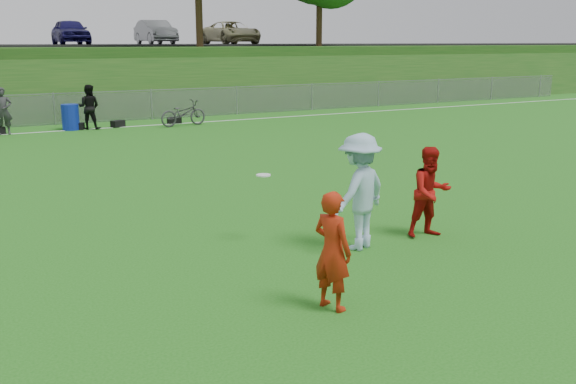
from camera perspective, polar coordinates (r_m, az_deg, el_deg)
ground at (r=8.84m, az=0.85°, el=-8.62°), size 120.00×120.00×0.00m
sideline_far at (r=25.68m, az=-19.27°, el=5.17°), size 60.00×0.10×0.01m
fence at (r=27.57m, az=-20.07°, el=6.97°), size 58.00×0.06×1.30m
berm at (r=38.40m, az=-22.73°, el=9.58°), size 120.00×18.00×3.00m
parking_lot at (r=40.35m, az=-23.24°, el=11.88°), size 120.00×12.00×0.10m
gear_bags at (r=25.97m, az=-16.84°, el=5.71°), size 7.25×0.52×0.26m
player_red_left at (r=8.00m, az=3.97°, el=-5.23°), size 0.52×0.64×1.52m
player_red_center at (r=11.20m, az=12.57°, el=-0.01°), size 0.83×0.69×1.56m
player_blue at (r=10.33m, az=6.35°, el=0.02°), size 1.39×1.10×1.88m
frisbee at (r=10.54m, az=-2.20°, el=1.51°), size 0.24×0.24×0.02m
recycling_bin at (r=25.80m, az=-18.77°, el=6.32°), size 0.72×0.72×0.97m
bicycle at (r=25.93m, az=-9.31°, el=6.92°), size 2.01×0.95×1.01m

